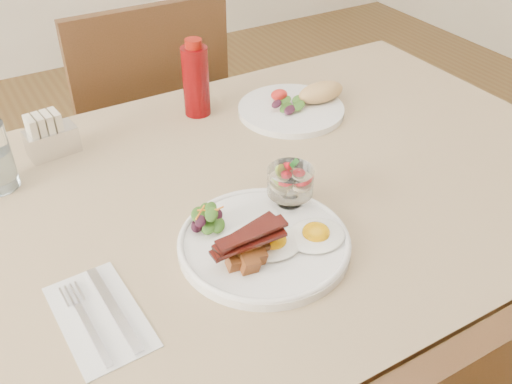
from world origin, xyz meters
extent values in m
cylinder|color=#522F19|center=(0.59, 0.36, 0.35)|extent=(0.06, 0.06, 0.71)
cube|color=#522F19|center=(0.00, 0.00, 0.73)|extent=(1.30, 0.85, 0.04)
cube|color=tan|center=(0.00, 0.00, 0.75)|extent=(1.33, 0.88, 0.00)
cylinder|color=#522F19|center=(-0.18, 0.57, 0.23)|extent=(0.04, 0.04, 0.45)
cylinder|color=#522F19|center=(0.18, 0.57, 0.23)|extent=(0.04, 0.04, 0.45)
cylinder|color=#522F19|center=(-0.18, 0.93, 0.23)|extent=(0.04, 0.04, 0.45)
cylinder|color=#522F19|center=(0.18, 0.93, 0.23)|extent=(0.04, 0.04, 0.45)
cube|color=#522F19|center=(0.00, 0.75, 0.47)|extent=(0.42, 0.42, 0.03)
cube|color=#522F19|center=(0.00, 0.55, 0.70)|extent=(0.42, 0.03, 0.46)
cylinder|color=white|center=(-0.09, -0.16, 0.76)|extent=(0.28, 0.28, 0.02)
ellipsoid|color=white|center=(-0.02, -0.20, 0.77)|extent=(0.12, 0.12, 0.01)
ellipsoid|color=#FFAA05|center=(-0.02, -0.20, 0.78)|extent=(0.05, 0.05, 0.03)
ellipsoid|color=white|center=(-0.09, -0.18, 0.77)|extent=(0.12, 0.12, 0.01)
ellipsoid|color=#FFAA05|center=(-0.09, -0.18, 0.78)|extent=(0.05, 0.05, 0.03)
cube|color=brown|center=(-0.14, -0.17, 0.78)|extent=(0.03, 0.03, 0.02)
cube|color=brown|center=(-0.13, -0.20, 0.78)|extent=(0.03, 0.03, 0.03)
cube|color=brown|center=(-0.16, -0.19, 0.78)|extent=(0.03, 0.03, 0.02)
cube|color=brown|center=(-0.11, -0.18, 0.78)|extent=(0.03, 0.03, 0.02)
cube|color=brown|center=(-0.15, -0.21, 0.78)|extent=(0.03, 0.03, 0.03)
cube|color=brown|center=(-0.15, -0.16, 0.78)|extent=(0.03, 0.03, 0.02)
cube|color=brown|center=(-0.13, -0.18, 0.80)|extent=(0.03, 0.03, 0.02)
cube|color=brown|center=(-0.15, -0.19, 0.80)|extent=(0.03, 0.03, 0.02)
cube|color=#51110D|center=(-0.14, -0.18, 0.80)|extent=(0.11, 0.03, 0.01)
cube|color=#51110D|center=(-0.14, -0.19, 0.81)|extent=(0.12, 0.04, 0.01)
cube|color=#51110D|center=(-0.13, -0.18, 0.81)|extent=(0.12, 0.04, 0.01)
cube|color=#51110D|center=(-0.13, -0.19, 0.82)|extent=(0.11, 0.03, 0.01)
ellipsoid|color=#234D14|center=(-0.16, -0.09, 0.77)|extent=(0.04, 0.04, 0.01)
ellipsoid|color=#234D14|center=(-0.14, -0.07, 0.78)|extent=(0.04, 0.03, 0.01)
ellipsoid|color=#32101F|center=(-0.17, -0.08, 0.78)|extent=(0.03, 0.03, 0.01)
ellipsoid|color=#234D14|center=(-0.14, -0.10, 0.78)|extent=(0.04, 0.03, 0.01)
ellipsoid|color=#234D14|center=(-0.16, -0.10, 0.78)|extent=(0.04, 0.03, 0.01)
ellipsoid|color=#32101F|center=(-0.14, -0.08, 0.79)|extent=(0.03, 0.03, 0.01)
ellipsoid|color=#234D14|center=(-0.17, -0.07, 0.79)|extent=(0.04, 0.03, 0.01)
ellipsoid|color=#234D14|center=(-0.15, -0.07, 0.79)|extent=(0.03, 0.03, 0.01)
ellipsoid|color=#32101F|center=(-0.17, -0.09, 0.79)|extent=(0.03, 0.03, 0.01)
ellipsoid|color=#234D14|center=(-0.15, -0.09, 0.80)|extent=(0.04, 0.03, 0.01)
ellipsoid|color=#234D14|center=(-0.15, -0.08, 0.80)|extent=(0.03, 0.03, 0.01)
cylinder|color=orange|center=(-0.15, -0.08, 0.80)|extent=(0.03, 0.02, 0.01)
cylinder|color=orange|center=(-0.17, -0.08, 0.80)|extent=(0.03, 0.02, 0.01)
cylinder|color=orange|center=(-0.14, -0.09, 0.80)|extent=(0.03, 0.00, 0.01)
cylinder|color=white|center=(0.00, -0.10, 0.77)|extent=(0.04, 0.04, 0.01)
cylinder|color=white|center=(0.00, -0.10, 0.78)|extent=(0.02, 0.02, 0.01)
cylinder|color=white|center=(0.00, -0.10, 0.81)|extent=(0.08, 0.08, 0.05)
cylinder|color=beige|center=(-0.01, -0.09, 0.80)|extent=(0.02, 0.02, 0.01)
cylinder|color=beige|center=(0.01, -0.10, 0.81)|extent=(0.02, 0.02, 0.01)
cylinder|color=beige|center=(0.00, -0.08, 0.81)|extent=(0.02, 0.02, 0.01)
cylinder|color=#A5C73D|center=(-0.01, -0.08, 0.83)|extent=(0.03, 0.03, 0.01)
cone|color=red|center=(0.01, -0.10, 0.83)|extent=(0.02, 0.02, 0.02)
cone|color=red|center=(-0.01, -0.10, 0.83)|extent=(0.02, 0.02, 0.02)
cone|color=red|center=(0.00, -0.08, 0.84)|extent=(0.02, 0.02, 0.02)
ellipsoid|color=#2D7D2D|center=(0.00, -0.10, 0.85)|extent=(0.02, 0.01, 0.00)
ellipsoid|color=#2D7D2D|center=(0.01, -0.09, 0.85)|extent=(0.02, 0.01, 0.00)
cylinder|color=white|center=(0.20, 0.20, 0.76)|extent=(0.24, 0.24, 0.01)
ellipsoid|color=#234D14|center=(0.18, 0.20, 0.77)|extent=(0.04, 0.04, 0.01)
ellipsoid|color=#234D14|center=(0.19, 0.22, 0.77)|extent=(0.04, 0.03, 0.01)
ellipsoid|color=#32101F|center=(0.18, 0.18, 0.78)|extent=(0.04, 0.03, 0.01)
ellipsoid|color=#234D14|center=(0.20, 0.18, 0.78)|extent=(0.04, 0.04, 0.01)
ellipsoid|color=#234D14|center=(0.21, 0.20, 0.78)|extent=(0.03, 0.03, 0.01)
ellipsoid|color=#32101F|center=(0.16, 0.21, 0.78)|extent=(0.03, 0.03, 0.01)
ellipsoid|color=red|center=(0.19, 0.24, 0.78)|extent=(0.04, 0.03, 0.02)
ellipsoid|color=tan|center=(0.27, 0.20, 0.79)|extent=(0.13, 0.09, 0.05)
cylinder|color=#610507|center=(0.01, 0.31, 0.83)|extent=(0.07, 0.07, 0.16)
cylinder|color=maroon|center=(0.01, 0.31, 0.92)|extent=(0.05, 0.05, 0.02)
cylinder|color=#610507|center=(0.02, 0.32, 0.81)|extent=(0.05, 0.05, 0.12)
cylinder|color=beige|center=(0.02, 0.32, 0.84)|extent=(0.06, 0.06, 0.03)
cylinder|color=maroon|center=(0.02, 0.32, 0.89)|extent=(0.03, 0.03, 0.02)
cube|color=silver|center=(-0.31, 0.30, 0.78)|extent=(0.10, 0.06, 0.05)
cube|color=beige|center=(-0.34, 0.30, 0.81)|extent=(0.02, 0.04, 0.06)
cube|color=beige|center=(-0.33, 0.30, 0.81)|extent=(0.02, 0.04, 0.06)
cube|color=beige|center=(-0.31, 0.30, 0.81)|extent=(0.02, 0.04, 0.06)
cube|color=beige|center=(-0.29, 0.30, 0.81)|extent=(0.02, 0.04, 0.06)
cube|color=silver|center=(-0.37, -0.17, 0.75)|extent=(0.12, 0.20, 0.00)
cube|color=silver|center=(-0.35, -0.17, 0.76)|extent=(0.02, 0.19, 0.00)
cube|color=silver|center=(-0.39, -0.20, 0.76)|extent=(0.02, 0.13, 0.00)
cube|color=silver|center=(-0.40, -0.11, 0.76)|extent=(0.01, 0.04, 0.00)
cube|color=silver|center=(-0.39, -0.11, 0.76)|extent=(0.01, 0.04, 0.00)
cube|color=silver|center=(-0.39, -0.11, 0.76)|extent=(0.01, 0.04, 0.00)
cube|color=silver|center=(-0.38, -0.11, 0.76)|extent=(0.01, 0.04, 0.00)
camera|label=1|loc=(-0.45, -0.75, 1.37)|focal=40.00mm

